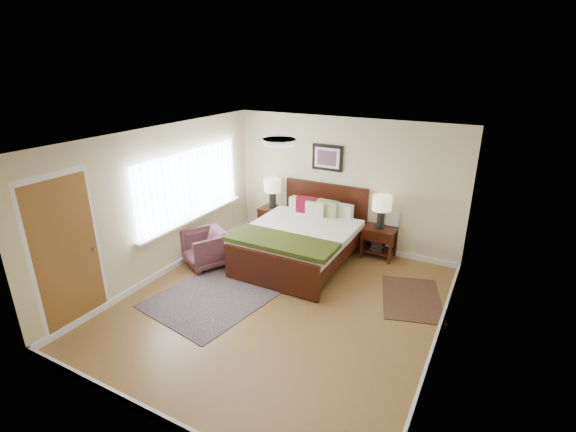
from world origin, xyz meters
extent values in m
plane|color=olive|center=(0.00, 0.00, 0.00)|extent=(5.00, 5.00, 0.00)
cube|color=beige|center=(0.00, 2.50, 1.25)|extent=(4.50, 0.04, 2.50)
cube|color=beige|center=(0.00, -2.50, 1.25)|extent=(4.50, 0.04, 2.50)
cube|color=beige|center=(-2.25, 0.00, 1.25)|extent=(0.04, 5.00, 2.50)
cube|color=beige|center=(2.25, 0.00, 1.25)|extent=(0.04, 5.00, 2.50)
cube|color=white|center=(0.00, 0.00, 2.50)|extent=(4.50, 5.00, 0.02)
cube|color=silver|center=(-2.23, 0.70, 1.40)|extent=(0.02, 2.72, 1.32)
cube|color=silver|center=(-2.21, 0.70, 1.40)|extent=(0.01, 2.60, 1.20)
cube|color=silver|center=(-2.18, 0.70, 0.77)|extent=(0.10, 2.72, 0.04)
cube|color=silver|center=(-2.23, -1.75, 1.09)|extent=(0.01, 1.00, 2.18)
cube|color=brown|center=(-2.23, -1.75, 1.05)|extent=(0.01, 0.90, 2.10)
cylinder|color=#999999|center=(-2.20, -1.37, 1.00)|extent=(0.04, 0.04, 0.04)
cylinder|color=white|center=(0.00, 0.00, 2.46)|extent=(0.40, 0.40, 0.07)
cylinder|color=beige|center=(0.00, 0.00, 2.50)|extent=(0.44, 0.44, 0.01)
cube|color=#371008|center=(-0.35, 2.46, 0.62)|extent=(1.71, 0.06, 1.20)
cube|color=#371008|center=(-0.35, 0.29, 0.32)|extent=(1.71, 0.06, 0.60)
cube|color=#371008|center=(-1.17, 1.38, 0.34)|extent=(0.06, 2.15, 0.19)
cube|color=#371008|center=(0.47, 1.38, 0.34)|extent=(0.06, 2.15, 0.19)
cube|color=silver|center=(-0.35, 1.38, 0.48)|extent=(1.61, 2.13, 0.24)
cube|color=silver|center=(-0.35, 1.28, 0.64)|extent=(1.79, 1.90, 0.11)
cube|color=#2A340F|center=(-0.35, 0.65, 0.70)|extent=(1.83, 0.70, 0.07)
cube|color=silver|center=(-0.72, 2.22, 0.79)|extent=(0.54, 0.18, 0.28)
cube|color=silver|center=(0.02, 2.22, 0.79)|extent=(0.54, 0.18, 0.28)
cube|color=#5E0A18|center=(-0.59, 2.10, 0.84)|extent=(0.42, 0.17, 0.34)
cube|color=olive|center=(-0.16, 2.10, 0.84)|extent=(0.41, 0.16, 0.34)
cube|color=beige|center=(-0.37, 2.02, 0.81)|extent=(0.37, 0.13, 0.30)
cube|color=black|center=(-0.35, 2.48, 1.72)|extent=(0.62, 0.03, 0.50)
cube|color=silver|center=(-0.35, 2.46, 1.72)|extent=(0.50, 0.01, 0.38)
cube|color=#A52D23|center=(-0.35, 2.44, 1.72)|extent=(0.38, 0.01, 0.28)
cube|color=#371008|center=(-1.44, 2.27, 0.57)|extent=(0.50, 0.45, 0.05)
cube|color=#371008|center=(-1.67, 2.07, 0.28)|extent=(0.05, 0.05, 0.55)
cube|color=#371008|center=(-1.22, 2.07, 0.28)|extent=(0.05, 0.05, 0.55)
cube|color=#371008|center=(-1.67, 2.47, 0.28)|extent=(0.05, 0.05, 0.55)
cube|color=#371008|center=(-1.22, 2.47, 0.28)|extent=(0.05, 0.05, 0.55)
cube|color=#371008|center=(-1.44, 2.06, 0.47)|extent=(0.44, 0.03, 0.14)
cube|color=#371008|center=(0.82, 2.27, 0.56)|extent=(0.59, 0.44, 0.05)
cube|color=#371008|center=(0.56, 2.08, 0.27)|extent=(0.05, 0.05, 0.54)
cube|color=#371008|center=(1.08, 2.08, 0.27)|extent=(0.05, 0.05, 0.54)
cube|color=#371008|center=(0.56, 2.46, 0.27)|extent=(0.05, 0.05, 0.54)
cube|color=#371008|center=(1.08, 2.46, 0.27)|extent=(0.05, 0.05, 0.54)
cube|color=#371008|center=(0.82, 2.06, 0.46)|extent=(0.53, 0.03, 0.14)
cube|color=#371008|center=(0.82, 2.27, 0.14)|extent=(0.53, 0.38, 0.03)
cube|color=black|center=(0.82, 2.27, 0.17)|extent=(0.22, 0.27, 0.03)
cube|color=black|center=(0.82, 2.27, 0.20)|extent=(0.22, 0.27, 0.03)
cube|color=black|center=(0.82, 2.27, 0.24)|extent=(0.22, 0.27, 0.03)
cube|color=black|center=(0.82, 2.27, 0.28)|extent=(0.22, 0.27, 0.03)
cube|color=black|center=(0.82, 2.27, 0.31)|extent=(0.22, 0.27, 0.03)
cube|color=black|center=(0.82, 2.27, 0.34)|extent=(0.22, 0.27, 0.03)
cylinder|color=black|center=(-1.44, 2.27, 0.76)|extent=(0.14, 0.14, 0.32)
cylinder|color=black|center=(-1.44, 2.27, 0.94)|extent=(0.02, 0.02, 0.06)
cylinder|color=#F2E6B8|center=(-1.44, 2.27, 1.08)|extent=(0.34, 0.34, 0.26)
cylinder|color=black|center=(0.82, 2.27, 0.75)|extent=(0.14, 0.14, 0.32)
cylinder|color=black|center=(0.82, 2.27, 0.93)|extent=(0.02, 0.02, 0.06)
cylinder|color=#F2E6B8|center=(0.82, 2.27, 1.07)|extent=(0.34, 0.34, 0.26)
imported|color=brown|center=(-1.80, 0.50, 0.32)|extent=(0.94, 0.95, 0.64)
cube|color=#0C0D3E|center=(-0.98, -0.16, 0.01)|extent=(1.87, 2.40, 0.01)
cube|color=black|center=(1.72, 1.10, 0.01)|extent=(1.20, 1.49, 0.01)
camera|label=1|loc=(2.67, -4.73, 3.48)|focal=26.00mm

